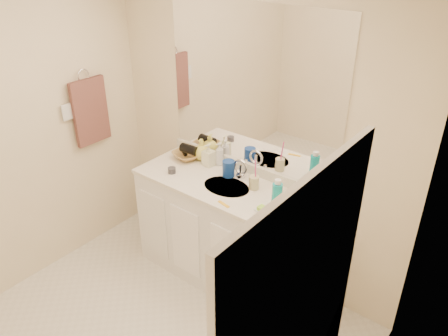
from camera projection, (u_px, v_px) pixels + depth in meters
wall_back at (250, 135)px, 3.31m from camera, size 2.60×0.02×2.40m
wall_right at (331, 324)px, 1.71m from camera, size 0.02×2.60×2.40m
vanity_cabinet at (228, 234)px, 3.49m from camera, size 1.50×0.55×0.85m
countertop at (228, 187)px, 3.28m from camera, size 1.52×0.57×0.03m
backsplash at (248, 168)px, 3.44m from camera, size 1.52×0.03×0.08m
sink_basin at (226, 188)px, 3.27m from camera, size 0.37×0.37×0.02m
faucet at (241, 171)px, 3.36m from camera, size 0.02×0.02×0.11m
mirror at (251, 89)px, 3.14m from camera, size 1.48×0.01×1.20m
blue_mug at (229, 168)px, 3.38m from camera, size 0.12×0.12×0.13m
tan_cup at (254, 183)px, 3.21m from camera, size 0.08×0.08×0.10m
toothbrush at (255, 171)px, 3.16m from camera, size 0.02×0.04×0.20m
mouthwash_bottle at (277, 195)px, 3.00m from camera, size 0.09×0.09×0.17m
clear_pump_bottle at (311, 191)px, 3.05m from camera, size 0.08×0.08×0.17m
soap_dish at (263, 211)px, 2.96m from camera, size 0.12×0.11×0.01m
green_soap at (263, 209)px, 2.95m from camera, size 0.08×0.06×0.03m
orange_comb at (224, 204)px, 3.05m from camera, size 0.11×0.04×0.00m
dark_jar at (172, 170)px, 3.44m from camera, size 0.07×0.07×0.04m
soap_bottle_white at (220, 154)px, 3.53m from camera, size 0.09×0.09×0.19m
soap_bottle_cream at (209, 155)px, 3.52m from camera, size 0.09×0.09×0.19m
soap_bottle_yellow at (202, 149)px, 3.62m from camera, size 0.15×0.15×0.18m
wicker_basket at (188, 155)px, 3.66m from camera, size 0.29×0.29×0.06m
hair_dryer at (189, 149)px, 3.62m from camera, size 0.16×0.08×0.08m
towel_ring at (83, 76)px, 3.48m from camera, size 0.01×0.11×0.11m
hand_towel at (90, 112)px, 3.61m from camera, size 0.04×0.32×0.55m
switch_plate at (67, 112)px, 3.46m from camera, size 0.01×0.08×0.13m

